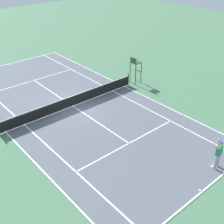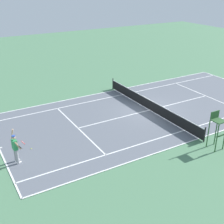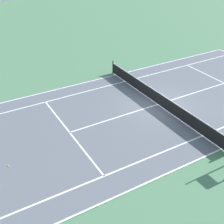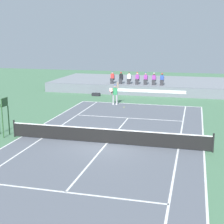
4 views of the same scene
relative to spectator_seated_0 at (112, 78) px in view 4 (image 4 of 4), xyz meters
name	(u,v)px [view 4 (image 4 of 4)]	position (x,y,z in m)	size (l,w,h in m)	color
ground_plane	(107,144)	(4.02, -17.52, -1.64)	(80.00, 80.00, 0.00)	#4C7A56
court	(107,144)	(4.02, -17.52, -1.63)	(11.08, 23.88, 0.03)	slate
net	(107,135)	(4.02, -17.52, -1.12)	(11.98, 0.10, 1.07)	black
barrier_wall	(147,91)	(4.02, -1.23, -1.12)	(22.86, 0.25, 1.03)	slate
bleacher_platform	(153,85)	(4.02, 3.72, -1.12)	(22.86, 9.66, 1.03)	gray
spectator_seated_0	(112,78)	(0.00, 0.00, 0.00)	(0.44, 0.60, 1.27)	#474C56
spectator_seated_1	(121,78)	(0.97, 0.00, 0.00)	(0.44, 0.60, 1.27)	#474C56
spectator_seated_2	(129,78)	(1.87, 0.00, 0.00)	(0.44, 0.60, 1.27)	#474C56
spectator_seated_3	(137,79)	(2.76, 0.00, 0.00)	(0.44, 0.60, 1.27)	#474C56
spectator_seated_4	(146,79)	(3.67, 0.00, 0.00)	(0.44, 0.60, 1.27)	#474C56
spectator_seated_5	(154,79)	(4.56, 0.00, 0.00)	(0.44, 0.60, 1.27)	#474C56
spectator_seated_6	(162,79)	(5.42, 0.00, 0.00)	(0.44, 0.60, 1.27)	#474C56
tennis_player	(115,94)	(1.82, -6.26, -0.64)	(0.75, 0.68, 2.08)	#9E9EA3
tennis_ball	(124,107)	(2.90, -7.37, -1.60)	(0.07, 0.07, 0.07)	#D1E533
umpire_chair	(1,112)	(-2.76, -17.52, -0.08)	(0.77, 0.77, 2.44)	#2D562D
equipment_bag	(96,94)	(-1.14, -2.44, -1.48)	(0.90, 0.32, 0.32)	black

